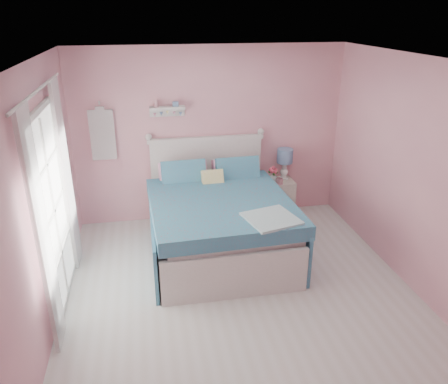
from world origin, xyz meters
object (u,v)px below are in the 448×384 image
object	(u,v)px
nightstand	(279,198)
table_lamp	(285,158)
vase	(273,177)
bed	(219,221)
teacup	(279,181)

from	to	relation	value
nightstand	table_lamp	world-z (taller)	table_lamp
nightstand	vase	world-z (taller)	vase
nightstand	vase	bearing A→B (deg)	-172.52
bed	table_lamp	bearing A→B (deg)	36.33
bed	teacup	xyz separation A→B (m)	(1.07, 0.77, 0.21)
table_lamp	vase	bearing A→B (deg)	-157.83
bed	vase	world-z (taller)	bed
table_lamp	teacup	xyz separation A→B (m)	(-0.13, -0.19, -0.29)
table_lamp	teacup	bearing A→B (deg)	-124.77
vase	teacup	size ratio (longest dim) A/B	1.32
vase	bed	bearing A→B (deg)	-138.76
bed	table_lamp	distance (m)	1.62
bed	table_lamp	size ratio (longest dim) A/B	4.68
nightstand	vase	distance (m)	0.39
nightstand	table_lamp	distance (m)	0.64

